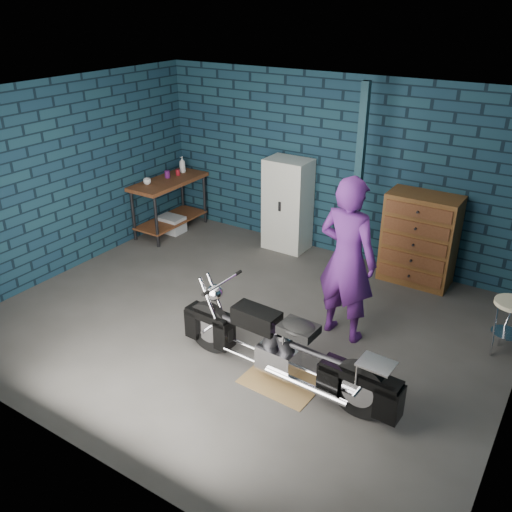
{
  "coord_description": "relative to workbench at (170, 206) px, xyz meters",
  "views": [
    {
      "loc": [
        3.17,
        -4.68,
        3.66
      ],
      "look_at": [
        -0.03,
        0.3,
        0.8
      ],
      "focal_mm": 38.0,
      "sensor_mm": 36.0,
      "label": 1
    }
  ],
  "objects": [
    {
      "name": "tool_chest",
      "position": [
        4.08,
        0.48,
        0.18
      ],
      "size": [
        0.96,
        0.53,
        1.28
      ],
      "primitive_type": "cube",
      "color": "brown",
      "rests_on": "ground"
    },
    {
      "name": "ground",
      "position": [
        2.68,
        -1.75,
        -0.46
      ],
      "size": [
        6.0,
        6.0,
        0.0
      ],
      "primitive_type": "plane",
      "color": "#444240",
      "rests_on": "ground"
    },
    {
      "name": "workbench",
      "position": [
        0.0,
        0.0,
        0.0
      ],
      "size": [
        0.6,
        1.4,
        0.91
      ],
      "primitive_type": "cube",
      "color": "brown",
      "rests_on": "ground"
    },
    {
      "name": "drip_mat",
      "position": [
        3.63,
        -2.46,
        -0.45
      ],
      "size": [
        0.82,
        0.63,
        0.01
      ],
      "primitive_type": "cube",
      "rotation": [
        0.0,
        0.0,
        -0.05
      ],
      "color": "brown",
      "rests_on": "ground"
    },
    {
      "name": "person",
      "position": [
        3.77,
        -1.29,
        0.53
      ],
      "size": [
        0.77,
        0.55,
        1.96
      ],
      "primitive_type": "imported",
      "rotation": [
        0.0,
        0.0,
        3.02
      ],
      "color": "#4F1C6A",
      "rests_on": "ground"
    },
    {
      "name": "locker",
      "position": [
        1.99,
        0.48,
        0.27
      ],
      "size": [
        0.67,
        0.48,
        1.44
      ],
      "primitive_type": "cube",
      "color": "silver",
      "rests_on": "ground"
    },
    {
      "name": "shop_stool",
      "position": [
        5.46,
        -0.68,
        -0.12
      ],
      "size": [
        0.48,
        0.48,
        0.67
      ],
      "primitive_type": null,
      "rotation": [
        0.0,
        0.0,
        -0.36
      ],
      "color": "beige",
      "rests_on": "ground"
    },
    {
      "name": "room_walls",
      "position": [
        2.68,
        -1.2,
        1.45
      ],
      "size": [
        6.02,
        5.01,
        2.71
      ],
      "color": "#112738",
      "rests_on": "ground"
    },
    {
      "name": "bottle",
      "position": [
        -0.07,
        0.45,
        0.59
      ],
      "size": [
        0.11,
        0.11,
        0.28
      ],
      "primitive_type": "imported",
      "rotation": [
        0.0,
        0.0,
        0.06
      ],
      "color": "#979BA0",
      "rests_on": "workbench"
    },
    {
      "name": "support_post",
      "position": [
        3.23,
        0.2,
        0.9
      ],
      "size": [
        0.1,
        0.1,
        2.7
      ],
      "primitive_type": "cube",
      "color": "#102A34",
      "rests_on": "ground"
    },
    {
      "name": "mug_red",
      "position": [
        -0.03,
        0.28,
        0.5
      ],
      "size": [
        0.08,
        0.08,
        0.1
      ],
      "primitive_type": "cylinder",
      "rotation": [
        0.0,
        0.0,
        -0.12
      ],
      "color": "maroon",
      "rests_on": "workbench"
    },
    {
      "name": "cup_a",
      "position": [
        -0.12,
        -0.36,
        0.5
      ],
      "size": [
        0.14,
        0.14,
        0.1
      ],
      "primitive_type": "imported",
      "rotation": [
        0.0,
        0.0,
        -0.15
      ],
      "color": "beige",
      "rests_on": "workbench"
    },
    {
      "name": "mug_purple",
      "position": [
        -0.09,
        0.08,
        0.52
      ],
      "size": [
        0.11,
        0.11,
        0.12
      ],
      "primitive_type": "cylinder",
      "rotation": [
        0.0,
        0.0,
        -0.28
      ],
      "color": "#55175C",
      "rests_on": "workbench"
    },
    {
      "name": "storage_bin",
      "position": [
        0.02,
        -0.03,
        -0.32
      ],
      "size": [
        0.43,
        0.31,
        0.27
      ],
      "primitive_type": "cube",
      "color": "#979BA0",
      "rests_on": "ground"
    },
    {
      "name": "motorcycle",
      "position": [
        3.63,
        -2.46,
        0.02
      ],
      "size": [
        2.19,
        0.68,
        0.95
      ],
      "primitive_type": null,
      "rotation": [
        0.0,
        0.0,
        -0.05
      ],
      "color": "black",
      "rests_on": "ground"
    }
  ]
}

